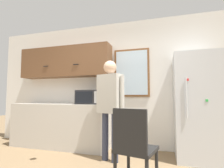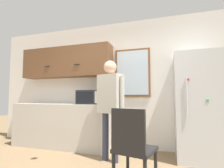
% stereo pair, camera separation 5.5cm
% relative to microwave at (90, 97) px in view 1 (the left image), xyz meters
% --- Properties ---
extents(back_wall, '(6.00, 0.06, 2.70)m').
position_rel_microwave_xyz_m(back_wall, '(0.45, 0.37, 0.29)').
color(back_wall, white).
rests_on(back_wall, ground_plane).
extents(counter, '(2.14, 0.60, 0.91)m').
position_rel_microwave_xyz_m(counter, '(-0.68, 0.04, -0.60)').
color(counter, '#BCB7AD').
rests_on(counter, ground_plane).
extents(upper_cabinets, '(2.14, 0.39, 0.68)m').
position_rel_microwave_xyz_m(upper_cabinets, '(-0.68, 0.15, 0.79)').
color(upper_cabinets, brown).
extents(microwave, '(0.50, 0.38, 0.29)m').
position_rel_microwave_xyz_m(microwave, '(0.00, 0.00, 0.00)').
color(microwave, '#232326').
rests_on(microwave, counter).
extents(person, '(0.54, 0.34, 1.68)m').
position_rel_microwave_xyz_m(person, '(0.58, -0.47, -0.03)').
color(person, '#33384C').
rests_on(person, ground_plane).
extents(refrigerator, '(0.72, 0.71, 1.80)m').
position_rel_microwave_xyz_m(refrigerator, '(1.99, -0.01, -0.15)').
color(refrigerator, silver).
rests_on(refrigerator, ground_plane).
extents(chair, '(0.51, 0.51, 0.93)m').
position_rel_microwave_xyz_m(chair, '(1.12, -1.31, -0.54)').
color(chair, black).
rests_on(chair, ground_plane).
extents(window, '(0.74, 0.05, 1.01)m').
position_rel_microwave_xyz_m(window, '(0.81, 0.32, 0.52)').
color(window, brown).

